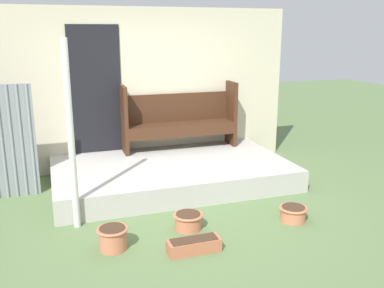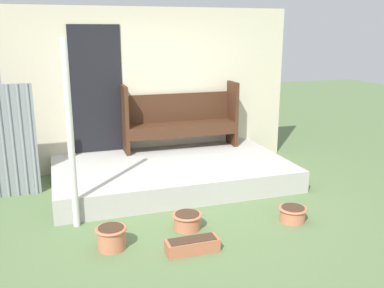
{
  "view_description": "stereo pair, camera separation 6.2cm",
  "coord_description": "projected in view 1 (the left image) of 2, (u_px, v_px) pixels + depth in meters",
  "views": [
    {
      "loc": [
        -1.48,
        -4.87,
        2.24
      ],
      "look_at": [
        0.3,
        0.35,
        0.77
      ],
      "focal_mm": 40.0,
      "sensor_mm": 36.0,
      "label": 1
    },
    {
      "loc": [
        -1.42,
        -4.89,
        2.24
      ],
      "look_at": [
        0.3,
        0.35,
        0.77
      ],
      "focal_mm": 40.0,
      "sensor_mm": 36.0,
      "label": 2
    }
  ],
  "objects": [
    {
      "name": "flower_pot_middle",
      "position": [
        188.0,
        220.0,
        4.96
      ],
      "size": [
        0.35,
        0.35,
        0.19
      ],
      "color": "#C67251",
      "rests_on": "ground_plane"
    },
    {
      "name": "flower_pot_right",
      "position": [
        293.0,
        213.0,
        5.17
      ],
      "size": [
        0.34,
        0.34,
        0.18
      ],
      "color": "#C67251",
      "rests_on": "ground_plane"
    },
    {
      "name": "porch_slab",
      "position": [
        172.0,
        173.0,
        6.42
      ],
      "size": [
        3.45,
        1.98,
        0.32
      ],
      "color": "#B2AFA8",
      "rests_on": "ground_plane"
    },
    {
      "name": "support_post",
      "position": [
        71.0,
        137.0,
        4.77
      ],
      "size": [
        0.08,
        0.08,
        2.17
      ],
      "color": "silver",
      "rests_on": "ground_plane"
    },
    {
      "name": "bench",
      "position": [
        179.0,
        117.0,
        7.08
      ],
      "size": [
        1.9,
        0.42,
        1.08
      ],
      "rotation": [
        0.0,
        0.0,
        -0.01
      ],
      "color": "#422616",
      "rests_on": "porch_slab"
    },
    {
      "name": "flower_pot_left",
      "position": [
        113.0,
        237.0,
        4.49
      ],
      "size": [
        0.33,
        0.33,
        0.25
      ],
      "color": "#C67251",
      "rests_on": "ground_plane"
    },
    {
      "name": "planter_box_rect",
      "position": [
        194.0,
        245.0,
        4.45
      ],
      "size": [
        0.56,
        0.19,
        0.15
      ],
      "color": "#B76647",
      "rests_on": "ground_plane"
    },
    {
      "name": "ground_plane",
      "position": [
        179.0,
        210.0,
        5.5
      ],
      "size": [
        24.0,
        24.0,
        0.0
      ],
      "primitive_type": "plane",
      "color": "#5B7547"
    },
    {
      "name": "house_wall",
      "position": [
        152.0,
        89.0,
        7.05
      ],
      "size": [
        4.65,
        0.08,
        2.6
      ],
      "color": "beige",
      "rests_on": "ground_plane"
    }
  ]
}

